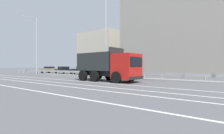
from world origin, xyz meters
name	(u,v)px	position (x,y,z in m)	size (l,w,h in m)	color
ground_plane	(102,80)	(0.00, 0.00, 0.00)	(320.00, 320.00, 0.00)	#565659
lane_strip_0	(95,82)	(1.58, -2.79, 0.00)	(57.97, 0.16, 0.01)	silver
lane_strip_1	(77,84)	(1.58, -4.90, 0.00)	(57.97, 0.16, 0.01)	silver
lane_strip_2	(61,86)	(1.58, -6.44, 0.00)	(57.97, 0.16, 0.01)	silver
lane_strip_3	(27,89)	(1.58, -9.04, 0.00)	(57.97, 0.16, 0.01)	silver
median_island	(117,78)	(0.00, 2.86, 0.09)	(31.88, 1.10, 0.18)	gray
median_guardrail	(122,73)	(0.00, 3.86, 0.57)	(57.97, 0.09, 0.78)	#9EA0A5
dump_truck	(115,68)	(2.53, -1.00, 1.31)	(6.80, 2.65, 3.27)	red
median_road_sign	(100,67)	(-2.92, 2.86, 1.44)	(0.84, 0.16, 2.66)	white
street_lamp_0	(35,43)	(-18.97, 2.56, 5.88)	(0.71, 2.67, 10.66)	#ADADB2
street_lamp_1	(105,33)	(-1.90, 2.74, 5.83)	(0.71, 2.78, 10.54)	#ADADB2
parked_car_0	(49,70)	(-22.21, 7.42, 0.74)	(4.36, 2.06, 1.44)	gray
parked_car_1	(64,70)	(-16.46, 7.13, 0.72)	(4.41, 2.09, 1.45)	black
parked_car_2	(83,70)	(-10.91, 7.19, 0.75)	(4.47, 2.28, 1.48)	black
parked_car_3	(108,71)	(-5.00, 7.12, 0.74)	(3.97, 2.26, 1.47)	gray
background_building_0	(106,53)	(-15.15, 18.80, 4.78)	(10.28, 10.14, 9.56)	beige
background_building_1	(190,36)	(4.70, 18.21, 6.89)	(19.43, 15.41, 13.78)	gray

